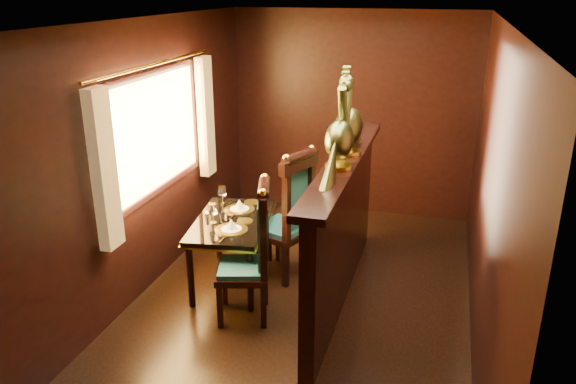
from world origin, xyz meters
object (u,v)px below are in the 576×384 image
chair_left (256,248)px  peacock_left (340,123)px  dining_table (231,226)px  peacock_right (349,110)px  chair_right (292,212)px

chair_left → peacock_left: peacock_left is taller
dining_table → peacock_right: size_ratio=1.53×
chair_left → peacock_right: 1.43m
chair_left → peacock_right: size_ratio=1.59×
dining_table → peacock_right: 1.58m
chair_left → peacock_right: (0.65, 0.64, 1.10)m
chair_left → dining_table: bearing=113.7°
dining_table → peacock_left: size_ratio=1.60×
chair_right → peacock_left: peacock_left is taller
chair_right → chair_left: bearing=-76.6°
chair_right → peacock_right: bearing=8.4°
dining_table → peacock_right: peacock_right is taller
chair_right → peacock_right: size_ratio=1.69×
peacock_left → peacock_right: bearing=90.0°
peacock_left → peacock_right: (0.00, 0.42, 0.02)m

